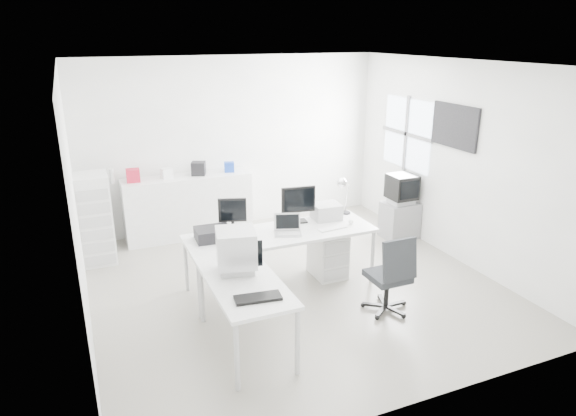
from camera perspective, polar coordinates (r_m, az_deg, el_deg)
name	(u,v)px	position (r m, az deg, el deg)	size (l,w,h in m)	color
floor	(294,285)	(6.79, 0.67, -8.51)	(5.00, 5.00, 0.01)	#AFA99D
ceiling	(295,63)	(6.04, 0.77, 15.79)	(5.00, 5.00, 0.01)	white
back_wall	(233,143)	(8.55, -6.09, 7.16)	(5.00, 0.02, 2.80)	white
left_wall	(75,208)	(5.78, -22.61, 0.01)	(0.02, 5.00, 2.80)	white
right_wall	(457,163)	(7.60, 18.31, 4.80)	(0.02, 5.00, 2.80)	white
window	(407,134)	(8.46, 13.05, 8.03)	(0.02, 1.20, 1.10)	white
wall_picture	(455,126)	(7.55, 18.04, 8.64)	(0.04, 0.90, 0.60)	black
main_desk	(281,259)	(6.61, -0.77, -5.72)	(2.40, 0.80, 0.75)	silver
side_desk	(245,314)	(5.43, -4.75, -11.64)	(0.70, 1.40, 0.75)	silver
drawer_pedestal	(328,254)	(6.95, 4.44, -5.17)	(0.40, 0.50, 0.60)	silver
inkjet_printer	(213,234)	(6.27, -8.35, -2.85)	(0.41, 0.32, 0.15)	black
lcd_monitor_small	(233,215)	(6.43, -6.18, -0.81)	(0.35, 0.20, 0.44)	black
lcd_monitor_large	(298,205)	(6.72, 1.16, 0.32)	(0.45, 0.18, 0.47)	black
laptop	(288,225)	(6.35, -0.03, -1.96)	(0.35, 0.36, 0.23)	#B7B7BA
white_keyboard	(332,228)	(6.59, 4.95, -2.25)	(0.39, 0.12, 0.02)	silver
white_mouse	(351,222)	(6.76, 7.01, -1.54)	(0.07, 0.07, 0.07)	silver
laser_printer	(326,211)	(6.91, 4.28, -0.37)	(0.36, 0.31, 0.21)	#AEAEAE
desk_lamp	(347,195)	(7.08, 6.54, 1.40)	(0.17, 0.17, 0.52)	silver
crt_monitor	(236,253)	(5.38, -5.77, -5.00)	(0.36, 0.36, 0.42)	#B7B7BA
black_keyboard	(258,298)	(4.91, -3.37, -9.93)	(0.44, 0.18, 0.03)	black
office_chair	(388,272)	(6.11, 11.03, -7.04)	(0.57, 0.57, 0.98)	#2A2D30
tv_cabinet	(399,220)	(8.39, 12.28, -1.32)	(0.53, 0.43, 0.58)	slate
crt_tv	(402,189)	(8.23, 12.52, 2.04)	(0.50, 0.48, 0.45)	black
sideboard	(188,206)	(8.34, -11.01, 0.18)	(2.00, 0.50, 1.00)	silver
clutter_box_a	(133,175)	(8.06, -16.84, 3.48)	(0.20, 0.17, 0.20)	#B71A31
clutter_box_b	(167,173)	(8.12, -13.33, 3.78)	(0.16, 0.14, 0.16)	silver
clutter_box_c	(199,168)	(8.21, -9.91, 4.35)	(0.21, 0.19, 0.21)	black
clutter_box_d	(229,167)	(8.34, -6.56, 4.55)	(0.16, 0.14, 0.16)	#183EAA
clutter_bottle	(112,176)	(8.07, -18.99, 3.37)	(0.07, 0.07, 0.22)	silver
filing_cabinet	(95,219)	(7.71, -20.63, -1.13)	(0.45, 0.54, 1.29)	silver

